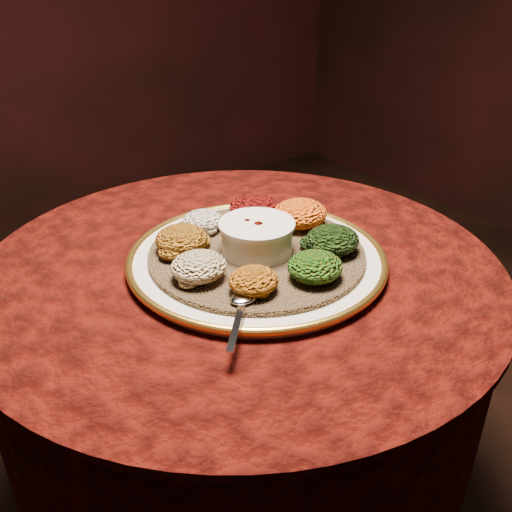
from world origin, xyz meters
TOP-DOWN VIEW (x-y plane):
  - table at (0.00, 0.00)m, footprint 0.96×0.96m
  - platter at (0.02, -0.03)m, footprint 0.51×0.51m
  - injera at (0.02, -0.03)m, footprint 0.40×0.40m
  - stew_bowl at (0.02, -0.03)m, footprint 0.14×0.14m
  - spoon at (-0.10, -0.15)m, footprint 0.12×0.12m
  - portion_ayib at (-0.01, 0.11)m, footprint 0.08×0.08m
  - portion_kitfo at (0.10, 0.09)m, footprint 0.10×0.10m
  - portion_tikil at (0.15, 0.01)m, footprint 0.11×0.10m
  - portion_gomen at (0.13, -0.11)m, footprint 0.10×0.09m
  - portion_mixveg at (0.04, -0.16)m, footprint 0.09×0.09m
  - portion_kik at (-0.07, -0.13)m, footprint 0.08×0.08m
  - portion_timatim at (-0.11, -0.05)m, footprint 0.09×0.09m
  - portion_shiro at (-0.09, 0.06)m, footprint 0.10×0.09m

SIDE VIEW (x-z plane):
  - table at x=0.00m, z-range 0.19..0.92m
  - platter at x=0.02m, z-range 0.73..0.76m
  - injera at x=0.02m, z-range 0.75..0.76m
  - spoon at x=-0.10m, z-range 0.76..0.77m
  - portion_ayib at x=-0.01m, z-range 0.76..0.80m
  - portion_kik at x=-0.07m, z-range 0.76..0.80m
  - portion_mixveg at x=0.04m, z-range 0.76..0.81m
  - portion_timatim at x=-0.11m, z-range 0.76..0.81m
  - portion_shiro at x=-0.09m, z-range 0.76..0.81m
  - portion_gomen at x=0.13m, z-range 0.76..0.81m
  - portion_kitfo at x=0.10m, z-range 0.76..0.81m
  - portion_tikil at x=0.15m, z-range 0.76..0.81m
  - stew_bowl at x=0.02m, z-range 0.77..0.82m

